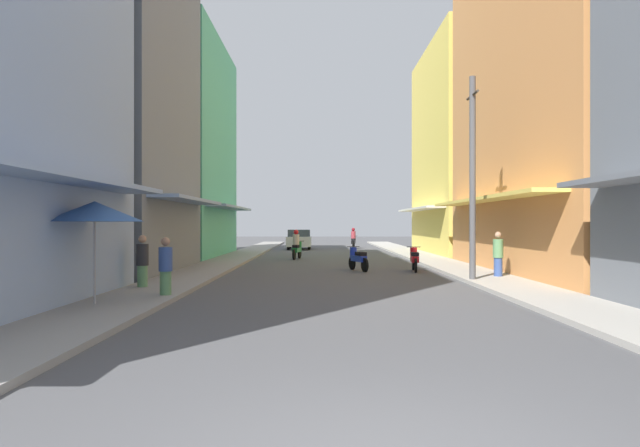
{
  "coord_description": "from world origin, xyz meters",
  "views": [
    {
      "loc": [
        -0.56,
        -4.21,
        1.9
      ],
      "look_at": [
        -0.59,
        14.12,
        1.9
      ],
      "focal_mm": 31.23,
      "sensor_mm": 36.0,
      "label": 1
    }
  ],
  "objects_px": {
    "motorbike_green": "(298,246)",
    "utility_pole": "(473,177)",
    "motorbike_red": "(415,259)",
    "motorbike_black": "(354,239)",
    "parked_car": "(300,239)",
    "pedestrian_crossing": "(143,263)",
    "motorbike_blue": "(359,258)",
    "pedestrian_foreground": "(499,256)",
    "vendor_umbrella": "(96,211)",
    "pedestrian_midway": "(166,269)"
  },
  "relations": [
    {
      "from": "motorbike_green",
      "to": "utility_pole",
      "type": "relative_size",
      "value": 0.27
    },
    {
      "from": "motorbike_red",
      "to": "motorbike_black",
      "type": "relative_size",
      "value": 1.0
    },
    {
      "from": "parked_car",
      "to": "pedestrian_crossing",
      "type": "distance_m",
      "value": 25.72
    },
    {
      "from": "motorbike_red",
      "to": "motorbike_blue",
      "type": "distance_m",
      "value": 2.25
    },
    {
      "from": "motorbike_black",
      "to": "parked_car",
      "type": "bearing_deg",
      "value": -166.79
    },
    {
      "from": "pedestrian_foreground",
      "to": "vendor_umbrella",
      "type": "distance_m",
      "value": 12.84
    },
    {
      "from": "motorbike_red",
      "to": "motorbike_black",
      "type": "xyz_separation_m",
      "value": [
        -1.22,
        20.0,
        0.2
      ]
    },
    {
      "from": "vendor_umbrella",
      "to": "pedestrian_midway",
      "type": "bearing_deg",
      "value": 53.96
    },
    {
      "from": "motorbike_green",
      "to": "vendor_umbrella",
      "type": "xyz_separation_m",
      "value": [
        -3.76,
        -17.19,
        1.46
      ]
    },
    {
      "from": "pedestrian_midway",
      "to": "vendor_umbrella",
      "type": "xyz_separation_m",
      "value": [
        -1.14,
        -1.56,
        1.39
      ]
    },
    {
      "from": "motorbike_blue",
      "to": "parked_car",
      "type": "distance_m",
      "value": 19.05
    },
    {
      "from": "motorbike_green",
      "to": "pedestrian_midway",
      "type": "xyz_separation_m",
      "value": [
        -2.62,
        -15.63,
        0.07
      ]
    },
    {
      "from": "motorbike_black",
      "to": "vendor_umbrella",
      "type": "relative_size",
      "value": 0.75
    },
    {
      "from": "motorbike_black",
      "to": "pedestrian_crossing",
      "type": "relative_size",
      "value": 1.15
    },
    {
      "from": "motorbike_red",
      "to": "utility_pole",
      "type": "height_order",
      "value": "utility_pole"
    },
    {
      "from": "vendor_umbrella",
      "to": "utility_pole",
      "type": "height_order",
      "value": "utility_pole"
    },
    {
      "from": "pedestrian_crossing",
      "to": "motorbike_black",
      "type": "bearing_deg",
      "value": 74.1
    },
    {
      "from": "motorbike_blue",
      "to": "pedestrian_midway",
      "type": "height_order",
      "value": "pedestrian_midway"
    },
    {
      "from": "parked_car",
      "to": "pedestrian_foreground",
      "type": "relative_size",
      "value": 2.53
    },
    {
      "from": "motorbike_blue",
      "to": "vendor_umbrella",
      "type": "xyz_separation_m",
      "value": [
        -6.51,
        -10.0,
        1.66
      ]
    },
    {
      "from": "motorbike_green",
      "to": "parked_car",
      "type": "relative_size",
      "value": 0.44
    },
    {
      "from": "motorbike_blue",
      "to": "utility_pole",
      "type": "xyz_separation_m",
      "value": [
        3.37,
        -4.53,
        2.88
      ]
    },
    {
      "from": "motorbike_red",
      "to": "pedestrian_foreground",
      "type": "relative_size",
      "value": 1.12
    },
    {
      "from": "motorbike_red",
      "to": "motorbike_green",
      "type": "relative_size",
      "value": 1.01
    },
    {
      "from": "motorbike_blue",
      "to": "vendor_umbrella",
      "type": "relative_size",
      "value": 0.72
    },
    {
      "from": "motorbike_red",
      "to": "motorbike_green",
      "type": "distance_m",
      "value": 8.95
    },
    {
      "from": "pedestrian_midway",
      "to": "pedestrian_foreground",
      "type": "bearing_deg",
      "value": 26.4
    },
    {
      "from": "pedestrian_foreground",
      "to": "utility_pole",
      "type": "relative_size",
      "value": 0.25
    },
    {
      "from": "pedestrian_foreground",
      "to": "motorbike_black",
      "type": "bearing_deg",
      "value": 98.51
    },
    {
      "from": "pedestrian_crossing",
      "to": "motorbike_blue",
      "type": "bearing_deg",
      "value": 45.73
    },
    {
      "from": "motorbike_blue",
      "to": "pedestrian_foreground",
      "type": "distance_m",
      "value": 5.74
    },
    {
      "from": "motorbike_red",
      "to": "utility_pole",
      "type": "distance_m",
      "value": 5.28
    },
    {
      "from": "motorbike_green",
      "to": "pedestrian_midway",
      "type": "bearing_deg",
      "value": -99.53
    },
    {
      "from": "parked_car",
      "to": "pedestrian_midway",
      "type": "xyz_separation_m",
      "value": [
        -2.33,
        -27.24,
        0.04
      ]
    },
    {
      "from": "pedestrian_midway",
      "to": "pedestrian_foreground",
      "type": "xyz_separation_m",
      "value": [
        9.88,
        4.9,
        0.03
      ]
    },
    {
      "from": "motorbike_black",
      "to": "motorbike_green",
      "type": "relative_size",
      "value": 1.01
    },
    {
      "from": "parked_car",
      "to": "utility_pole",
      "type": "height_order",
      "value": "utility_pole"
    },
    {
      "from": "parked_car",
      "to": "pedestrian_midway",
      "type": "height_order",
      "value": "pedestrian_midway"
    },
    {
      "from": "motorbike_blue",
      "to": "vendor_umbrella",
      "type": "bearing_deg",
      "value": -123.06
    },
    {
      "from": "pedestrian_crossing",
      "to": "pedestrian_foreground",
      "type": "distance_m",
      "value": 11.46
    },
    {
      "from": "pedestrian_midway",
      "to": "pedestrian_foreground",
      "type": "height_order",
      "value": "pedestrian_foreground"
    },
    {
      "from": "parked_car",
      "to": "pedestrian_midway",
      "type": "bearing_deg",
      "value": -94.89
    },
    {
      "from": "motorbike_green",
      "to": "utility_pole",
      "type": "height_order",
      "value": "utility_pole"
    },
    {
      "from": "parked_car",
      "to": "utility_pole",
      "type": "distance_m",
      "value": 24.34
    },
    {
      "from": "parked_car",
      "to": "motorbike_blue",
      "type": "bearing_deg",
      "value": -80.8
    },
    {
      "from": "motorbike_black",
      "to": "utility_pole",
      "type": "height_order",
      "value": "utility_pole"
    },
    {
      "from": "motorbike_red",
      "to": "motorbike_green",
      "type": "bearing_deg",
      "value": 123.82
    },
    {
      "from": "pedestrian_crossing",
      "to": "motorbike_green",
      "type": "bearing_deg",
      "value": 74.82
    },
    {
      "from": "motorbike_green",
      "to": "parked_car",
      "type": "distance_m",
      "value": 11.61
    },
    {
      "from": "motorbike_red",
      "to": "pedestrian_foreground",
      "type": "height_order",
      "value": "pedestrian_foreground"
    }
  ]
}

